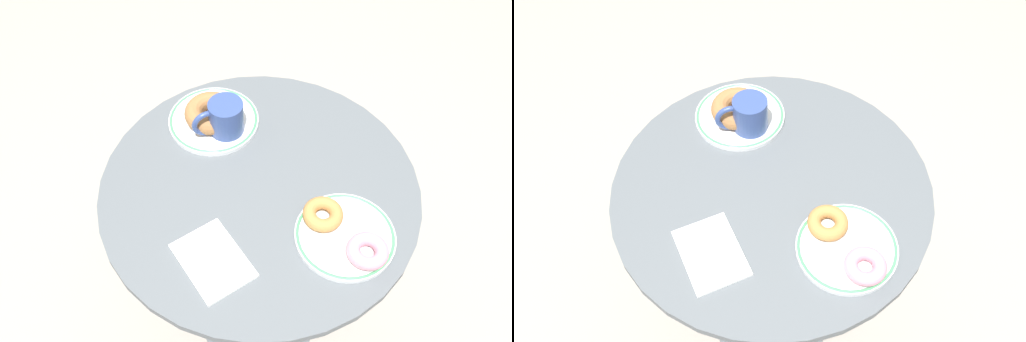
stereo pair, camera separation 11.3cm
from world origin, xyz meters
The scene contains 9 objects.
ground_plane centered at (0.00, 0.00, -0.01)m, with size 7.00×7.00×0.02m, color #9E9389.
cafe_table centered at (0.00, 0.00, 0.49)m, with size 0.66×0.66×0.71m.
plate_left centered at (-0.20, 0.05, 0.71)m, with size 0.20×0.20×0.01m.
plate_right centered at (0.20, 0.04, 0.71)m, with size 0.19×0.19×0.01m.
donut_cinnamon centered at (-0.20, 0.04, 0.74)m, with size 0.12×0.12×0.04m, color #A36B3D.
donut_pink_frosted centered at (0.26, 0.03, 0.73)m, with size 0.08×0.08×0.03m, color pink.
donut_old_fashioned centered at (0.15, 0.03, 0.73)m, with size 0.08×0.08×0.03m, color #BC7F42.
paper_napkin centered at (0.07, -0.18, 0.71)m, with size 0.15×0.11×0.01m, color white.
coffee_mug centered at (-0.16, 0.04, 0.75)m, with size 0.08×0.11×0.09m.
Camera 2 is at (0.56, -0.37, 1.62)m, focal length 38.76 mm.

